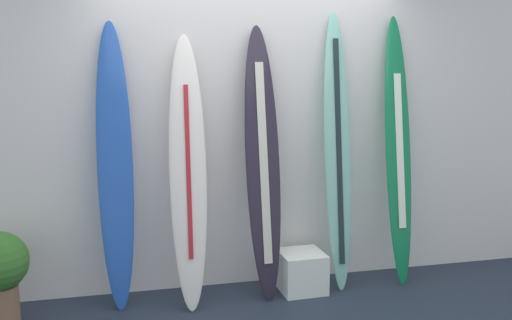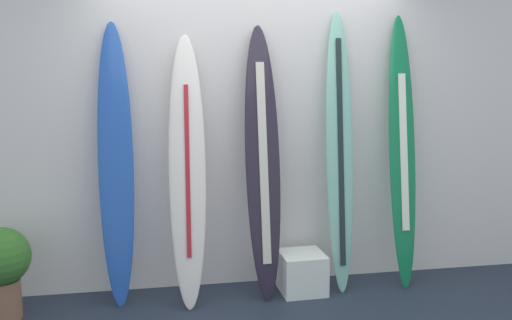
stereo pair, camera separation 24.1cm
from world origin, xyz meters
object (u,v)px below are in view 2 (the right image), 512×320
surfboard_seafoam (340,154)px  surfboard_ivory (187,172)px  surfboard_cobalt (116,167)px  surfboard_emerald (402,154)px  potted_plant (1,265)px  display_block_left (302,272)px  surfboard_charcoal (263,164)px

surfboard_seafoam → surfboard_ivory: bearing=-176.8°
surfboard_cobalt → surfboard_emerald: surfboard_emerald is taller
surfboard_seafoam → surfboard_emerald: (0.54, -0.01, -0.01)m
surfboard_cobalt → surfboard_seafoam: bearing=-0.5°
potted_plant → display_block_left: bearing=2.6°
display_block_left → potted_plant: bearing=-177.4°
surfboard_cobalt → potted_plant: (-0.82, -0.19, -0.65)m
surfboard_charcoal → potted_plant: 2.05m
potted_plant → surfboard_cobalt: bearing=13.2°
surfboard_cobalt → surfboard_ivory: surfboard_cobalt is taller
surfboard_charcoal → surfboard_emerald: surfboard_emerald is taller
surfboard_ivory → surfboard_charcoal: bearing=2.5°
surfboard_seafoam → potted_plant: 2.69m
surfboard_charcoal → surfboard_seafoam: surfboard_seafoam is taller
surfboard_cobalt → surfboard_charcoal: surfboard_cobalt is taller
surfboard_cobalt → surfboard_charcoal: size_ratio=1.01×
surfboard_seafoam → surfboard_emerald: size_ratio=1.01×
surfboard_charcoal → display_block_left: surfboard_charcoal is taller
surfboard_charcoal → surfboard_seafoam: size_ratio=0.95×
surfboard_seafoam → display_block_left: size_ratio=6.25×
surfboard_seafoam → potted_plant: (-2.58, -0.18, -0.71)m
surfboard_charcoal → display_block_left: size_ratio=5.91×
surfboard_charcoal → surfboard_emerald: (1.18, 0.03, 0.05)m
surfboard_emerald → display_block_left: size_ratio=6.18×
display_block_left → surfboard_emerald: bearing=4.3°
surfboard_cobalt → surfboard_emerald: 2.31m
surfboard_charcoal → surfboard_cobalt: bearing=177.0°
surfboard_ivory → surfboard_seafoam: size_ratio=0.91×
surfboard_cobalt → surfboard_emerald: (2.30, -0.02, 0.04)m
surfboard_cobalt → display_block_left: size_ratio=5.94×
surfboard_emerald → display_block_left: (-0.86, -0.06, -0.95)m
surfboard_ivory → potted_plant: bearing=-175.5°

